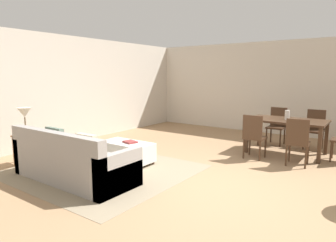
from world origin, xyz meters
TOP-DOWN VIEW (x-y plane):
  - ground_plane at (0.00, 0.00)m, footprint 10.80×10.80m
  - wall_back at (0.00, 5.00)m, footprint 9.00×0.12m
  - wall_left at (-4.50, 0.50)m, footprint 0.12×11.00m
  - area_rug at (-2.00, -0.39)m, footprint 3.00×2.80m
  - couch at (-2.03, -1.04)m, footprint 2.20×0.89m
  - ottoman_table at (-1.97, 0.20)m, footprint 1.06×0.54m
  - side_table at (-3.43, -1.03)m, footprint 0.40×0.40m
  - table_lamp at (-3.43, -1.03)m, footprint 0.26×0.26m
  - dining_table at (0.38, 2.79)m, footprint 1.60×0.97m
  - dining_chair_near_left at (-0.05, 1.94)m, footprint 0.40×0.40m
  - dining_chair_near_right at (0.80, 1.92)m, footprint 0.43×0.43m
  - dining_chair_far_left at (-0.06, 3.62)m, footprint 0.41×0.41m
  - dining_chair_far_right at (0.80, 3.63)m, footprint 0.41×0.41m
  - vase_centerpiece at (0.38, 2.77)m, footprint 0.10×0.10m
  - book_on_ottoman at (-1.89, 0.21)m, footprint 0.30×0.26m

SIDE VIEW (x-z plane):
  - ground_plane at x=0.00m, z-range 0.00..0.00m
  - area_rug at x=-2.00m, z-range 0.00..0.01m
  - ottoman_table at x=-1.97m, z-range 0.03..0.45m
  - couch at x=-2.03m, z-range -0.14..0.72m
  - book_on_ottoman at x=-1.89m, z-range 0.42..0.45m
  - side_table at x=-3.43m, z-range 0.17..0.76m
  - dining_chair_near_left at x=-0.05m, z-range 0.06..0.98m
  - dining_chair_near_right at x=0.80m, z-range 0.06..0.98m
  - dining_chair_far_left at x=-0.06m, z-range 0.06..0.98m
  - dining_chair_far_right at x=0.80m, z-range 0.06..0.98m
  - dining_table at x=0.38m, z-range 0.29..1.05m
  - vase_centerpiece at x=0.38m, z-range 0.76..0.96m
  - table_lamp at x=-3.43m, z-range 0.74..1.26m
  - wall_back at x=0.00m, z-range 0.00..2.70m
  - wall_left at x=-4.50m, z-range 0.00..2.70m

